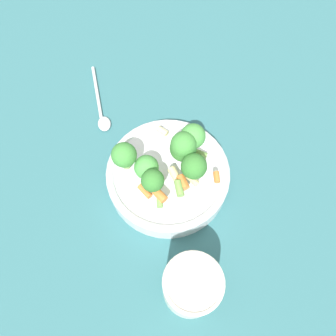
# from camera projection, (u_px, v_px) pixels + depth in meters

# --- Properties ---
(ground_plane) EXTENTS (3.00, 3.00, 0.00)m
(ground_plane) POSITION_uv_depth(u_px,v_px,m) (168.00, 181.00, 0.62)
(ground_plane) COLOR #2D6066
(bowl) EXTENTS (0.22, 0.22, 0.05)m
(bowl) POSITION_uv_depth(u_px,v_px,m) (168.00, 175.00, 0.60)
(bowl) COLOR silver
(bowl) RESTS_ON ground_plane
(pasta_salad) EXTENTS (0.15, 0.16, 0.08)m
(pasta_salad) POSITION_uv_depth(u_px,v_px,m) (170.00, 156.00, 0.54)
(pasta_salad) COLOR #8CB766
(pasta_salad) RESTS_ON bowl
(cup) EXTENTS (0.09, 0.09, 0.10)m
(cup) POSITION_uv_depth(u_px,v_px,m) (192.00, 286.00, 0.49)
(cup) COLOR silver
(cup) RESTS_ON ground_plane
(spoon) EXTENTS (0.17, 0.09, 0.01)m
(spoon) POSITION_uv_depth(u_px,v_px,m) (102.00, 109.00, 0.69)
(spoon) COLOR silver
(spoon) RESTS_ON ground_plane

